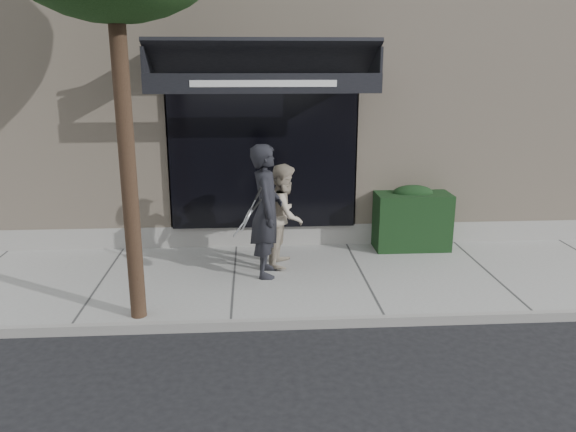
{
  "coord_description": "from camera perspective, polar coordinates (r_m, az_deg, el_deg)",
  "views": [
    {
      "loc": [
        -1.69,
        -8.13,
        3.3
      ],
      "look_at": [
        -1.13,
        0.6,
        0.92
      ],
      "focal_mm": 35.0,
      "sensor_mm": 36.0,
      "label": 1
    }
  ],
  "objects": [
    {
      "name": "pedestrian_back",
      "position": [
        9.0,
        -0.37,
        0.1
      ],
      "size": [
        0.82,
        0.92,
        1.66
      ],
      "color": "#B2A38E",
      "rests_on": "sidewalk"
    },
    {
      "name": "building_facade",
      "position": [
        13.21,
        3.72,
        12.76
      ],
      "size": [
        14.3,
        8.04,
        5.64
      ],
      "color": "#C6B097",
      "rests_on": "ground"
    },
    {
      "name": "hedge",
      "position": [
        10.14,
        12.42,
        -0.23
      ],
      "size": [
        1.3,
        0.7,
        1.14
      ],
      "color": "black",
      "rests_on": "sidewalk"
    },
    {
      "name": "ground",
      "position": [
        8.94,
        7.54,
        -6.57
      ],
      "size": [
        80.0,
        80.0,
        0.0
      ],
      "primitive_type": "plane",
      "color": "black",
      "rests_on": "ground"
    },
    {
      "name": "sidewalk",
      "position": [
        8.91,
        7.55,
        -6.21
      ],
      "size": [
        20.0,
        3.0,
        0.12
      ],
      "primitive_type": "cube",
      "color": "gray",
      "rests_on": "ground"
    },
    {
      "name": "curb",
      "position": [
        7.52,
        9.84,
        -10.42
      ],
      "size": [
        20.0,
        0.1,
        0.14
      ],
      "primitive_type": "cube",
      "color": "gray",
      "rests_on": "ground"
    },
    {
      "name": "pedestrian_front",
      "position": [
        8.5,
        -2.22,
        0.51
      ],
      "size": [
        0.78,
        0.9,
        2.04
      ],
      "color": "black",
      "rests_on": "sidewalk"
    }
  ]
}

